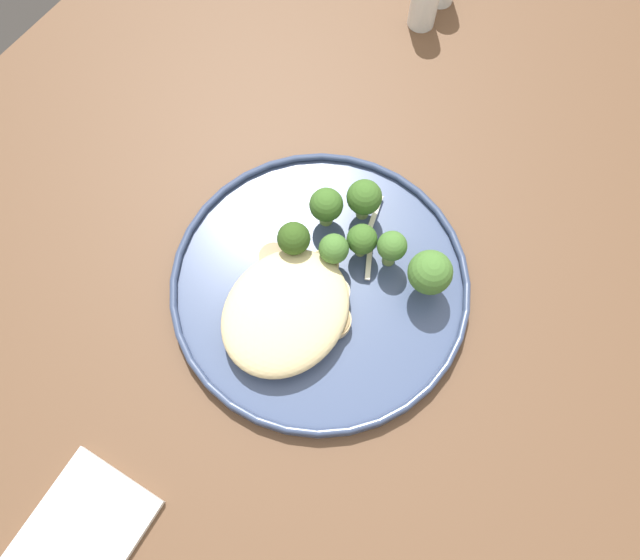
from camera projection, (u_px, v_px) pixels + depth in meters
The scene contains 21 objects.
ground at pixel (341, 404), 1.29m from camera, with size 6.00×6.00×0.00m, color #2D2B28.
wooden_dining_table at pixel (361, 304), 0.67m from camera, with size 1.40×1.00×0.74m.
dinner_plate at pixel (320, 284), 0.58m from camera, with size 0.29×0.29×0.02m.
noodle_bed at pixel (286, 312), 0.55m from camera, with size 0.13×0.11×0.04m.
seared_scallop_front_small at pixel (286, 314), 0.56m from camera, with size 0.03×0.03×0.02m.
seared_scallop_half_hidden at pixel (335, 294), 0.57m from camera, with size 0.03×0.03×0.02m.
seared_scallop_on_noodles at pixel (238, 330), 0.55m from camera, with size 0.02×0.02×0.01m.
seared_scallop_center_golden at pixel (324, 266), 0.58m from camera, with size 0.03×0.03×0.02m.
seared_scallop_large_seared at pixel (274, 258), 0.58m from camera, with size 0.03×0.03×0.01m.
seared_scallop_tiny_bay at pixel (332, 320), 0.56m from camera, with size 0.04×0.04×0.01m.
broccoli_floret_small_sprig at pixel (294, 240), 0.56m from camera, with size 0.03×0.03×0.05m.
broccoli_floret_right_tilted at pixel (326, 206), 0.58m from camera, with size 0.03×0.03×0.05m.
broccoli_floret_beside_noodles at pixel (430, 273), 0.55m from camera, with size 0.04×0.04×0.06m.
broccoli_floret_tall_stalk at pixel (362, 240), 0.57m from camera, with size 0.03×0.03×0.04m.
broccoli_floret_center_pile at pixel (334, 250), 0.56m from camera, with size 0.03×0.03×0.05m.
broccoli_floret_split_head at pixel (364, 198), 0.58m from camera, with size 0.03×0.03×0.05m.
broccoli_floret_near_rim at pixel (392, 247), 0.56m from camera, with size 0.03×0.03×0.05m.
onion_sliver_long_sliver at pixel (372, 221), 0.60m from camera, with size 0.06×0.01×0.00m, color silver.
onion_sliver_short_strip at pixel (369, 258), 0.59m from camera, with size 0.05×0.01×0.00m, color silver.
folded_napkin at pixel (67, 555), 0.50m from camera, with size 0.15×0.09×0.01m, color white.
salt_shaker at pixel (425, 1), 0.68m from camera, with size 0.03×0.03×0.07m.
Camera 1 is at (-0.20, -0.09, 1.29)m, focal length 33.80 mm.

